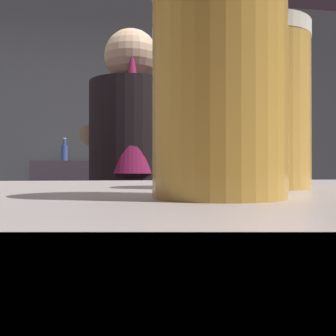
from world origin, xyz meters
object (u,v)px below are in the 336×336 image
object	(u,v)px
chefs_knife	(181,206)
bottle_olive_oil	(64,152)
pint_glass_far	(264,107)
knife_block	(251,185)
bartender	(131,204)
pint_glass_near	(219,87)
bottle_hot_sauce	(139,152)
mixing_bowl	(70,204)

from	to	relation	value
chefs_knife	bottle_olive_oil	size ratio (longest dim) A/B	1.23
pint_glass_far	bottle_olive_oil	world-z (taller)	bottle_olive_oil
knife_block	bartender	bearing A→B (deg)	-143.36
bartender	knife_block	size ratio (longest dim) A/B	6.18
pint_glass_far	bottle_olive_oil	bearing A→B (deg)	99.49
pint_glass_near	bottle_hot_sauce	bearing A→B (deg)	86.46
pint_glass_far	bottle_hot_sauce	distance (m)	2.93
bottle_hot_sauce	pint_glass_far	bearing A→B (deg)	-92.26
bartender	pint_glass_near	bearing A→B (deg)	-179.70
chefs_knife	bottle_olive_oil	distance (m)	1.57
bartender	pint_glass_near	xyz separation A→B (m)	(-0.03, -1.36, 0.18)
knife_block	chefs_knife	bearing A→B (deg)	-164.29
mixing_bowl	bottle_hot_sauce	distance (m)	1.38
knife_block	bottle_hot_sauce	bearing A→B (deg)	115.56
bottle_hot_sauce	chefs_knife	bearing A→B (deg)	-84.59
pint_glass_far	bottle_hot_sauce	size ratio (longest dim) A/B	0.71
knife_block	pint_glass_far	xyz separation A→B (m)	(-0.66, -1.78, 0.14)
mixing_bowl	bottle_hot_sauce	world-z (taller)	bottle_hot_sauce
pint_glass_far	bottle_hot_sauce	xyz separation A→B (m)	(0.12, 2.93, 0.10)
bartender	pint_glass_far	distance (m)	1.27
bartender	pint_glass_far	xyz separation A→B (m)	(0.05, -1.26, 0.19)
chefs_knife	pint_glass_near	distance (m)	1.81
pint_glass_near	pint_glass_far	xyz separation A→B (m)	(0.07, 0.11, 0.01)
chefs_knife	bottle_hot_sauce	world-z (taller)	bottle_hot_sauce
chefs_knife	bottle_olive_oil	bearing A→B (deg)	139.54
chefs_knife	pint_glass_near	size ratio (longest dim) A/B	1.87
pint_glass_far	bottle_hot_sauce	world-z (taller)	bottle_hot_sauce
mixing_bowl	chefs_knife	distance (m)	0.56
mixing_bowl	chefs_knife	size ratio (longest dim) A/B	0.69
pint_glass_far	mixing_bowl	bearing A→B (deg)	101.12
pint_glass_near	bottle_olive_oil	xyz separation A→B (m)	(-0.43, 3.12, 0.10)
bartender	bottle_olive_oil	world-z (taller)	bartender
mixing_bowl	pint_glass_far	bearing A→B (deg)	-78.88
bartender	knife_block	distance (m)	0.88
pint_glass_far	knife_block	bearing A→B (deg)	69.62
mixing_bowl	pint_glass_near	size ratio (longest dim) A/B	1.30
knife_block	bottle_olive_oil	size ratio (longest dim) A/B	1.40
mixing_bowl	chefs_knife	xyz separation A→B (m)	(0.56, 0.00, -0.02)
pint_glass_near	pint_glass_far	size ratio (longest dim) A/B	0.90
knife_block	mixing_bowl	distance (m)	1.00
chefs_knife	pint_glass_far	distance (m)	1.70
bartender	bottle_hot_sauce	xyz separation A→B (m)	(0.16, 1.67, 0.29)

